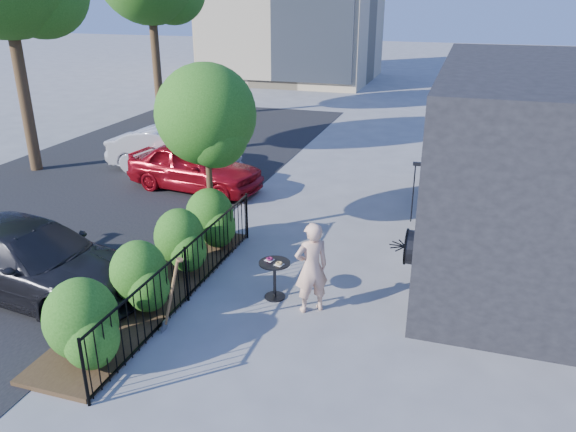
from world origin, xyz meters
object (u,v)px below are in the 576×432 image
(car_silver, at_px, (173,150))
(car_darkgrey, at_px, (30,259))
(cafe_table, at_px, (275,273))
(woman, at_px, (311,268))
(car_red, at_px, (195,167))
(patio_tree, at_px, (208,121))
(shovel, at_px, (170,299))

(car_silver, relative_size, car_darkgrey, 0.88)
(car_silver, bearing_deg, cafe_table, -138.49)
(woman, height_order, car_red, woman)
(cafe_table, xyz_separation_m, car_silver, (-5.67, 6.61, 0.17))
(car_red, distance_m, car_silver, 2.03)
(woman, relative_size, car_red, 0.43)
(car_red, distance_m, car_darkgrey, 6.38)
(cafe_table, height_order, car_silver, car_silver)
(car_silver, bearing_deg, car_darkgrey, -170.26)
(patio_tree, height_order, woman, patio_tree)
(car_red, relative_size, car_silver, 0.97)
(shovel, distance_m, car_silver, 9.35)
(woman, bearing_deg, patio_tree, -74.61)
(shovel, height_order, car_silver, shovel)
(patio_tree, height_order, cafe_table, patio_tree)
(car_silver, xyz_separation_m, car_darkgrey, (1.21, -7.79, 0.00))
(patio_tree, relative_size, car_silver, 0.95)
(cafe_table, bearing_deg, car_darkgrey, -165.22)
(car_red, bearing_deg, shovel, -148.96)
(cafe_table, bearing_deg, car_silver, 130.63)
(cafe_table, bearing_deg, shovel, -127.61)
(patio_tree, bearing_deg, car_silver, 127.66)
(car_red, bearing_deg, patio_tree, -139.36)
(car_silver, distance_m, car_darkgrey, 7.88)
(patio_tree, bearing_deg, cafe_table, -44.00)
(woman, bearing_deg, car_red, -83.65)
(cafe_table, height_order, car_red, car_red)
(woman, xyz_separation_m, shovel, (-2.02, -1.41, -0.21))
(car_red, xyz_separation_m, car_darkgrey, (-0.25, -6.38, 0.00))
(car_darkgrey, bearing_deg, patio_tree, -27.60)
(woman, distance_m, car_silver, 9.39)
(car_darkgrey, bearing_deg, shovel, -92.10)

